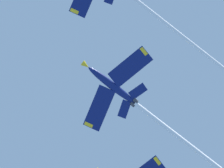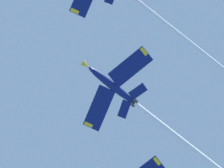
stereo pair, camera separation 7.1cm
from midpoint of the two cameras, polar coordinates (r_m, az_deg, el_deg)
jet_third at (r=106.76m, az=3.00°, el=-2.46°), size 31.48×32.12×9.40m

